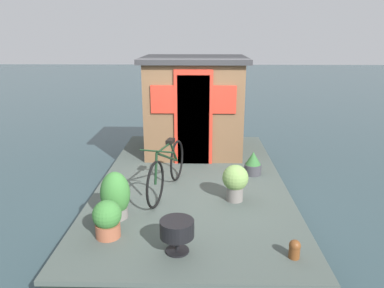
# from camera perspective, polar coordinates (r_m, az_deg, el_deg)

# --- Properties ---
(ground_plane) EXTENTS (60.00, 60.00, 0.00)m
(ground_plane) POSITION_cam_1_polar(r_m,az_deg,el_deg) (6.59, 0.04, -8.61)
(ground_plane) COLOR #2D4247
(houseboat_deck) EXTENTS (5.59, 3.10, 0.39)m
(houseboat_deck) POSITION_cam_1_polar(r_m,az_deg,el_deg) (6.51, 0.04, -7.05)
(houseboat_deck) COLOR #424C47
(houseboat_deck) RESTS_ON ground_plane
(houseboat_cabin) EXTENTS (1.88, 2.11, 1.98)m
(houseboat_cabin) POSITION_cam_1_polar(r_m,az_deg,el_deg) (7.78, 0.34, 6.07)
(houseboat_cabin) COLOR brown
(houseboat_cabin) RESTS_ON houseboat_deck
(bicycle) EXTENTS (1.74, 0.56, 0.83)m
(bicycle) POSITION_cam_1_polar(r_m,az_deg,el_deg) (5.82, -3.86, -3.88)
(bicycle) COLOR black
(bicycle) RESTS_ON houseboat_deck
(potted_plant_succulent) EXTENTS (0.36, 0.36, 0.48)m
(potted_plant_succulent) POSITION_cam_1_polar(r_m,az_deg,el_deg) (4.74, -12.91, -11.13)
(potted_plant_succulent) COLOR #935138
(potted_plant_succulent) RESTS_ON houseboat_deck
(potted_plant_fern) EXTENTS (0.40, 0.40, 0.66)m
(potted_plant_fern) POSITION_cam_1_polar(r_m,az_deg,el_deg) (5.15, -11.70, -7.81)
(potted_plant_fern) COLOR slate
(potted_plant_fern) RESTS_ON houseboat_deck
(potted_plant_ivy) EXTENTS (0.39, 0.39, 0.56)m
(potted_plant_ivy) POSITION_cam_1_polar(r_m,az_deg,el_deg) (5.58, 6.67, -5.63)
(potted_plant_ivy) COLOR slate
(potted_plant_ivy) RESTS_ON houseboat_deck
(potted_plant_geranium) EXTENTS (0.31, 0.31, 0.42)m
(potted_plant_geranium) POSITION_cam_1_polar(r_m,az_deg,el_deg) (6.69, 9.36, -3.01)
(potted_plant_geranium) COLOR #38383D
(potted_plant_geranium) RESTS_ON houseboat_deck
(charcoal_grill) EXTENTS (0.39, 0.39, 0.40)m
(charcoal_grill) POSITION_cam_1_polar(r_m,az_deg,el_deg) (4.32, -2.33, -13.03)
(charcoal_grill) COLOR black
(charcoal_grill) RESTS_ON houseboat_deck
(mooring_bollard) EXTENTS (0.13, 0.13, 0.22)m
(mooring_bollard) POSITION_cam_1_polar(r_m,az_deg,el_deg) (4.45, 15.50, -15.25)
(mooring_bollard) COLOR brown
(mooring_bollard) RESTS_ON houseboat_deck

